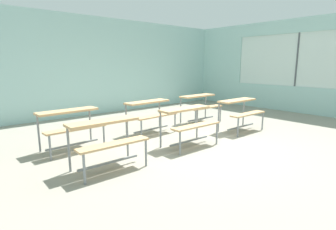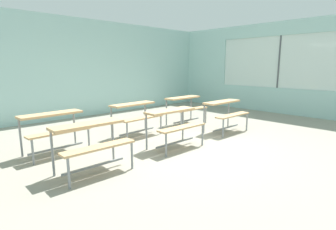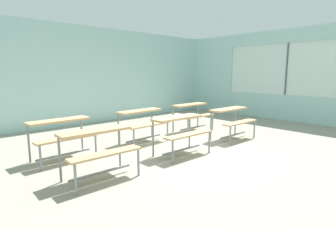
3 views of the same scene
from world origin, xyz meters
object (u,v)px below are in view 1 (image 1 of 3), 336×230
at_px(desk_bench_r0c1, 189,117).
at_px(desk_bench_r0c2, 241,107).
at_px(desk_bench_r1c0, 71,120).
at_px(desk_bench_r1c2, 200,102).
at_px(desk_bench_r0c0, 107,133).
at_px(desk_bench_r1c1, 150,109).

bearing_deg(desk_bench_r0c1, desk_bench_r0c2, 1.26).
distance_m(desk_bench_r0c2, desk_bench_r1c0, 3.80).
height_order(desk_bench_r0c1, desk_bench_r0c2, same).
height_order(desk_bench_r0c2, desk_bench_r1c0, same).
distance_m(desk_bench_r1c0, desk_bench_r1c2, 3.54).
relative_size(desk_bench_r0c0, desk_bench_r1c1, 0.99).
bearing_deg(desk_bench_r0c0, desk_bench_r1c0, 94.40).
height_order(desk_bench_r1c1, desk_bench_r1c2, same).
xyz_separation_m(desk_bench_r0c1, desk_bench_r1c1, (-0.00, 1.23, 0.00)).
relative_size(desk_bench_r0c0, desk_bench_r0c2, 1.00).
relative_size(desk_bench_r1c1, desk_bench_r1c2, 1.02).
distance_m(desk_bench_r0c1, desk_bench_r1c2, 2.12).
bearing_deg(desk_bench_r1c1, desk_bench_r0c1, -92.60).
distance_m(desk_bench_r0c0, desk_bench_r1c2, 3.69).
bearing_deg(desk_bench_r1c2, desk_bench_r1c1, -179.04).
xyz_separation_m(desk_bench_r0c0, desk_bench_r1c2, (3.47, 1.25, 0.00)).
relative_size(desk_bench_r0c0, desk_bench_r0c1, 1.00).
bearing_deg(desk_bench_r0c0, desk_bench_r0c2, 1.24).
bearing_deg(desk_bench_r0c1, desk_bench_r1c1, 90.97).
xyz_separation_m(desk_bench_r0c0, desk_bench_r1c0, (-0.07, 1.26, 0.00)).
relative_size(desk_bench_r0c1, desk_bench_r0c2, 1.00).
bearing_deg(desk_bench_r1c0, desk_bench_r1c1, -2.85).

